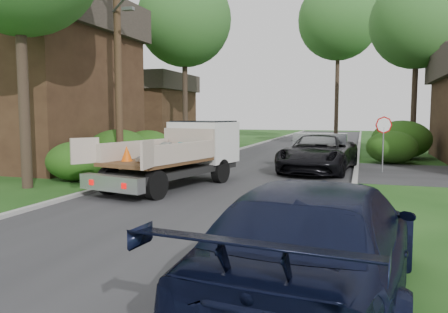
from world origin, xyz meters
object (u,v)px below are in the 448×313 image
object	(u,v)px
tree_left_back	(66,14)
navy_suv	(319,242)
tree_right_far	(417,22)
flatbed_truck	(187,150)
utility_pole	(118,51)
tree_center_far	(339,20)
tree_left_far	(184,20)
black_pickup	(319,153)
house_left_near	(27,80)
house_left_far	(142,108)
stop_sign	(384,132)

from	to	relation	value
tree_left_back	navy_suv	world-z (taller)	tree_left_back
tree_right_far	flatbed_truck	xyz separation A→B (m)	(-9.32, -16.52, -7.22)
utility_pole	navy_suv	xyz separation A→B (m)	(9.28, -10.41, -4.32)
tree_center_far	flatbed_truck	xyz separation A→B (m)	(-3.82, -26.52, -9.72)
utility_pole	flatbed_truck	world-z (taller)	utility_pole
tree_left_far	black_pickup	xyz separation A→B (m)	(9.98, -8.51, -8.14)
house_left_near	tree_left_far	bearing A→B (deg)	65.77
house_left_far	tree_left_back	xyz separation A→B (m)	(-0.50, -9.00, 5.93)
house_left_near	tree_left_back	bearing A→B (deg)	108.43
house_left_far	black_pickup	distance (m)	21.05
tree_right_far	navy_suv	size ratio (longest dim) A/B	1.96
tree_left_back	stop_sign	bearing A→B (deg)	-11.77
stop_sign	utility_pole	world-z (taller)	utility_pole
house_left_far	tree_right_far	bearing A→B (deg)	-5.44
stop_sign	navy_suv	bearing A→B (deg)	-95.54
stop_sign	house_left_near	xyz separation A→B (m)	(-17.20, -2.00, 2.50)
house_left_far	black_pickup	size ratio (longest dim) A/B	1.26
tree_left_far	tree_center_far	distance (m)	16.22
utility_pole	tree_left_far	distance (m)	12.77
tree_left_far	tree_center_far	world-z (taller)	tree_center_far
flatbed_truck	tree_left_far	bearing A→B (deg)	125.69
house_left_near	navy_suv	bearing A→B (deg)	-38.18
tree_left_far	stop_sign	bearing A→B (deg)	-32.21
stop_sign	tree_left_back	distance (m)	20.89
house_left_near	house_left_far	distance (m)	15.12
utility_pole	house_left_far	size ratio (longest dim) A/B	1.32
tree_left_far	tree_left_back	size ratio (longest dim) A/B	1.02
utility_pole	tree_left_back	bearing A→B (deg)	136.74
stop_sign	black_pickup	distance (m)	2.92
tree_left_back	navy_suv	bearing A→B (deg)	-45.99
house_left_near	tree_left_far	distance (m)	11.93
utility_pole	house_left_far	world-z (taller)	utility_pole
flatbed_truck	tree_left_back	bearing A→B (deg)	154.88
tree_left_far	tree_right_far	world-z (taller)	tree_left_far
tree_right_far	tree_left_back	bearing A→B (deg)	-161.97
navy_suv	flatbed_truck	bearing A→B (deg)	-51.87
house_left_far	tree_left_far	world-z (taller)	tree_left_far
utility_pole	tree_left_far	bearing A→B (deg)	99.54
house_left_near	tree_left_back	size ratio (longest dim) A/B	0.81
house_left_near	flatbed_truck	size ratio (longest dim) A/B	1.49
tree_center_far	black_pickup	xyz separation A→B (m)	(0.48, -21.51, -10.14)
tree_center_far	utility_pole	bearing A→B (deg)	-106.65
tree_right_far	utility_pole	bearing A→B (deg)	-130.84
house_left_near	stop_sign	bearing A→B (deg)	6.63
tree_left_far	tree_right_far	distance (m)	15.31
tree_left_back	tree_center_far	world-z (taller)	tree_center_far
navy_suv	utility_pole	bearing A→B (deg)	-42.39
tree_left_back	tree_center_far	distance (m)	23.43
house_left_far	navy_suv	size ratio (longest dim) A/B	1.29
tree_right_far	house_left_near	bearing A→B (deg)	-146.31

